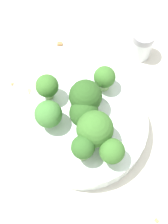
# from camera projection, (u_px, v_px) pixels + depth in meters

# --- Properties ---
(ground_plane) EXTENTS (3.00, 3.00, 0.00)m
(ground_plane) POSITION_uv_depth(u_px,v_px,m) (84.00, 130.00, 0.50)
(ground_plane) COLOR silver
(bowl) EXTENTS (0.19, 0.19, 0.04)m
(bowl) POSITION_uv_depth(u_px,v_px,m) (84.00, 126.00, 0.48)
(bowl) COLOR silver
(bowl) RESTS_ON ground_plane
(broccoli_floret_0) EXTENTS (0.04, 0.04, 0.05)m
(broccoli_floret_0) POSITION_uv_depth(u_px,v_px,m) (49.00, 115.00, 0.44)
(broccoli_floret_0) COLOR #8EB770
(broccoli_floret_0) RESTS_ON bowl
(broccoli_floret_1) EXTENTS (0.05, 0.05, 0.06)m
(broccoli_floret_1) POSITION_uv_depth(u_px,v_px,m) (86.00, 97.00, 0.44)
(broccoli_floret_1) COLOR #7A9E5B
(broccoli_floret_1) RESTS_ON bowl
(broccoli_floret_2) EXTENTS (0.03, 0.03, 0.04)m
(broccoli_floret_2) POSITION_uv_depth(u_px,v_px,m) (105.00, 78.00, 0.47)
(broccoli_floret_2) COLOR #8EB770
(broccoli_floret_2) RESTS_ON bowl
(broccoli_floret_3) EXTENTS (0.04, 0.04, 0.05)m
(broccoli_floret_3) POSITION_uv_depth(u_px,v_px,m) (85.00, 115.00, 0.44)
(broccoli_floret_3) COLOR #8EB770
(broccoli_floret_3) RESTS_ON bowl
(broccoli_floret_4) EXTENTS (0.05, 0.05, 0.06)m
(broccoli_floret_4) POSITION_uv_depth(u_px,v_px,m) (95.00, 129.00, 0.42)
(broccoli_floret_4) COLOR #84AD66
(broccoli_floret_4) RESTS_ON bowl
(broccoli_floret_5) EXTENTS (0.03, 0.03, 0.05)m
(broccoli_floret_5) POSITION_uv_depth(u_px,v_px,m) (47.00, 87.00, 0.46)
(broccoli_floret_5) COLOR #7A9E5B
(broccoli_floret_5) RESTS_ON bowl
(broccoli_floret_6) EXTENTS (0.04, 0.04, 0.05)m
(broccoli_floret_6) POSITION_uv_depth(u_px,v_px,m) (112.00, 152.00, 0.42)
(broccoli_floret_6) COLOR #8EB770
(broccoli_floret_6) RESTS_ON bowl
(broccoli_floret_7) EXTENTS (0.03, 0.03, 0.05)m
(broccoli_floret_7) POSITION_uv_depth(u_px,v_px,m) (83.00, 148.00, 0.42)
(broccoli_floret_7) COLOR #84AD66
(broccoli_floret_7) RESTS_ON bowl
(pepper_shaker) EXTENTS (0.04, 0.04, 0.06)m
(pepper_shaker) POSITION_uv_depth(u_px,v_px,m) (142.00, 44.00, 0.54)
(pepper_shaker) COLOR silver
(pepper_shaker) RESTS_ON ground_plane
(almond_crumb_0) EXTENTS (0.00, 0.01, 0.01)m
(almond_crumb_0) POSITION_uv_depth(u_px,v_px,m) (157.00, 220.00, 0.44)
(almond_crumb_0) COLOR #AD7F4C
(almond_crumb_0) RESTS_ON ground_plane
(almond_crumb_1) EXTENTS (0.01, 0.01, 0.01)m
(almond_crumb_1) POSITION_uv_depth(u_px,v_px,m) (12.00, 84.00, 0.53)
(almond_crumb_1) COLOR #AD7F4C
(almond_crumb_1) RESTS_ON ground_plane
(almond_crumb_2) EXTENTS (0.01, 0.01, 0.01)m
(almond_crumb_2) POSITION_uv_depth(u_px,v_px,m) (60.00, 43.00, 0.57)
(almond_crumb_2) COLOR olive
(almond_crumb_2) RESTS_ON ground_plane
(almond_crumb_3) EXTENTS (0.01, 0.01, 0.01)m
(almond_crumb_3) POSITION_uv_depth(u_px,v_px,m) (29.00, 91.00, 0.53)
(almond_crumb_3) COLOR tan
(almond_crumb_3) RESTS_ON ground_plane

